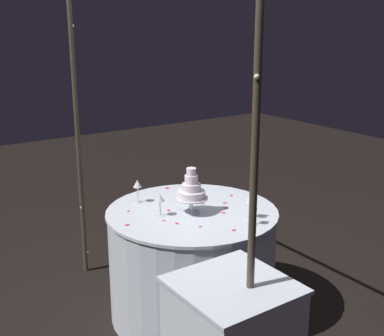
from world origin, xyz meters
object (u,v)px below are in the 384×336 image
main_table (192,262)px  wine_glass_0 (251,198)px  wine_glass_1 (253,207)px  tiered_cake (191,191)px  wine_glass_2 (137,185)px  wine_glass_3 (160,199)px  decorative_arch (141,115)px

main_table → wine_glass_0: wine_glass_0 is taller
wine_glass_1 → wine_glass_0: bearing=-34.2°
tiered_cake → wine_glass_0: bearing=-138.4°
main_table → wine_glass_2: bearing=32.3°
tiered_cake → wine_glass_3: (0.07, 0.20, -0.04)m
wine_glass_2 → wine_glass_0: bearing=-146.4°
decorative_arch → wine_glass_1: bearing=-127.9°
wine_glass_0 → wine_glass_3: 0.58m
decorative_arch → wine_glass_3: bearing=-75.0°
wine_glass_0 → wine_glass_1: wine_glass_0 is taller
decorative_arch → wine_glass_2: size_ratio=13.73×
tiered_cake → main_table: bearing=-40.3°
decorative_arch → main_table: (0.00, -0.37, -1.07)m
wine_glass_1 → wine_glass_2: size_ratio=0.97×
main_table → tiered_cake: size_ratio=3.75×
tiered_cake → wine_glass_1: 0.43m
main_table → wine_glass_3: bearing=80.7°
wine_glass_1 → wine_glass_3: bearing=40.8°
wine_glass_0 → wine_glass_1: 0.11m
main_table → wine_glass_0: size_ratio=6.43×
decorative_arch → tiered_cake: bearing=-95.8°
decorative_arch → wine_glass_3: decorative_arch is taller
main_table → wine_glass_1: (-0.42, -0.17, 0.50)m
tiered_cake → wine_glass_3: bearing=69.7°
wine_glass_1 → wine_glass_2: (0.77, 0.39, 0.01)m
decorative_arch → wine_glass_3: (0.04, -0.14, -0.57)m
decorative_arch → tiered_cake: decorative_arch is taller
tiered_cake → wine_glass_0: (-0.29, -0.26, -0.02)m
main_table → tiered_cake: tiered_cake is taller
decorative_arch → wine_glass_0: bearing=-118.6°
wine_glass_2 → main_table: bearing=-147.7°
wine_glass_2 → wine_glass_3: wine_glass_2 is taller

